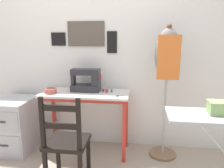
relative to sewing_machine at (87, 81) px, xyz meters
name	(u,v)px	position (x,y,z in m)	size (l,w,h in m)	color
ground_plane	(82,160)	(-0.01, -0.30, -0.90)	(14.00, 14.00, 0.00)	tan
wall_back	(90,49)	(-0.01, 0.21, 0.38)	(10.00, 0.07, 2.55)	silver
sewing_table	(85,102)	(-0.01, -0.09, -0.25)	(1.06, 0.45, 0.77)	silver
sewing_machine	(87,81)	(0.00, 0.00, 0.00)	(0.36, 0.19, 0.30)	#28282D
fabric_bowl	(51,91)	(-0.41, -0.17, -0.10)	(0.14, 0.14, 0.06)	#B25647
scissors	(120,96)	(0.42, -0.17, -0.13)	(0.13, 0.12, 0.01)	silver
thread_spool_near_machine	(103,90)	(0.20, -0.01, -0.11)	(0.03, 0.03, 0.04)	purple
thread_spool_mid_table	(107,91)	(0.25, -0.04, -0.11)	(0.04, 0.04, 0.04)	red
thread_spool_far_edge	(112,91)	(0.30, -0.03, -0.11)	(0.03, 0.03, 0.04)	#2875C1
wooden_chair	(66,142)	(-0.06, -0.68, -0.48)	(0.40, 0.38, 0.91)	black
filing_cabinet	(16,125)	(-0.91, -0.14, -0.57)	(0.43, 0.55, 0.67)	#B7B7BC
dress_form	(167,64)	(0.94, -0.06, 0.23)	(0.32, 0.32, 1.57)	#846647
storage_box	(219,108)	(1.29, -0.75, -0.04)	(0.18, 0.14, 0.11)	#8EB266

